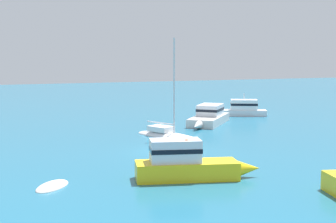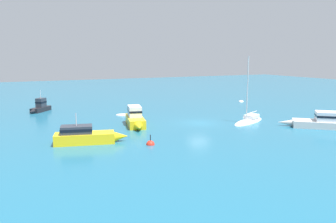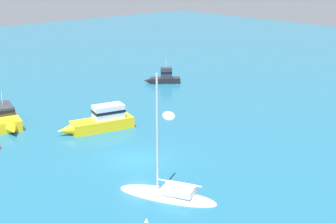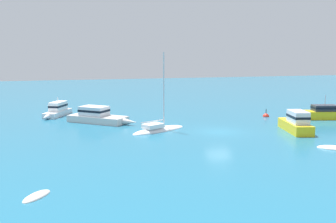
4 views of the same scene
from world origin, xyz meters
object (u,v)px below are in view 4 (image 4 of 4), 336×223
motor_cruiser (98,116)px  sloop (158,130)px  motor_cruiser_2 (318,113)px  tender (333,148)px  cabin_cruiser (295,123)px  motor_cruiser_1 (57,110)px  channel_buoy (266,117)px  skiff (37,197)px

motor_cruiser → sloop: bearing=-9.1°
motor_cruiser_2 → tender: size_ratio=2.48×
cabin_cruiser → motor_cruiser_1: motor_cruiser_1 is taller
cabin_cruiser → channel_buoy: bearing=2.1°
skiff → sloop: sloop is taller
motor_cruiser → skiff: motor_cruiser is taller
cabin_cruiser → motor_cruiser: bearing=74.6°
tender → motor_cruiser_2: bearing=-84.5°
tender → sloop: 16.20m
tender → channel_buoy: channel_buoy is taller
motor_cruiser_2 → channel_buoy: bearing=-17.6°
motor_cruiser → channel_buoy: size_ratio=5.71×
motor_cruiser → motor_cruiser_1: motor_cruiser_1 is taller
tender → skiff: bearing=49.3°
channel_buoy → sloop: bearing=-72.1°
cabin_cruiser → channel_buoy: size_ratio=5.24×
skiff → sloop: (-15.53, 10.78, 0.11)m
skiff → sloop: size_ratio=0.26×
motor_cruiser_1 → sloop: sloop is taller
motor_cruiser → channel_buoy: (1.53, 20.28, -0.70)m
channel_buoy → skiff: bearing=-51.6°
motor_cruiser_2 → channel_buoy: size_ratio=5.18×
motor_cruiser_2 → tender: (12.59, -7.97, -0.70)m
sloop → channel_buoy: size_ratio=6.29×
cabin_cruiser → skiff: size_ratio=3.16×
cabin_cruiser → skiff: cabin_cruiser is taller
motor_cruiser_2 → channel_buoy: (-3.09, -5.11, -0.70)m
skiff → cabin_cruiser: bearing=152.1°
skiff → tender: size_ratio=0.79×
cabin_cruiser → tender: 7.07m
cabin_cruiser → skiff: 26.52m
motor_cruiser_1 → tender: bearing=68.6°
cabin_cruiser → motor_cruiser_1: 28.10m
motor_cruiser_1 → channel_buoy: bearing=98.3°
motor_cruiser → motor_cruiser_2: (4.63, 25.39, -0.00)m
skiff → channel_buoy: (-20.33, 25.65, 0.00)m
motor_cruiser_1 → cabin_cruiser: bearing=79.9°
skiff → sloop: bearing=-178.6°
motor_cruiser_2 → channel_buoy: motor_cruiser_2 is taller
motor_cruiser_1 → channel_buoy: 25.83m
sloop → channel_buoy: bearing=-8.5°
motor_cruiser → sloop: (6.34, 5.41, -0.59)m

